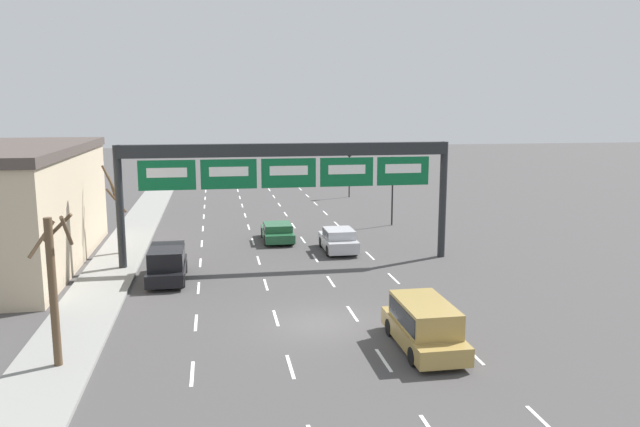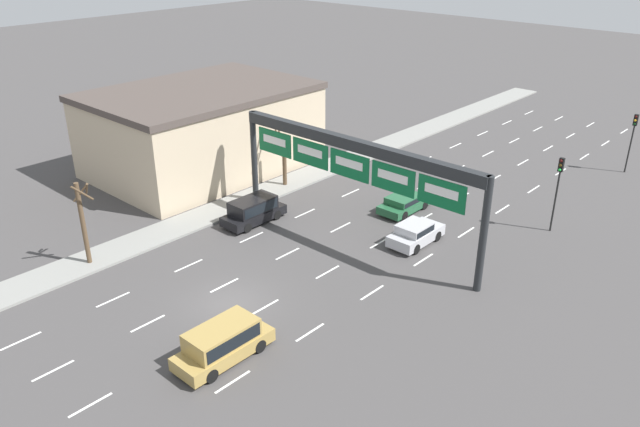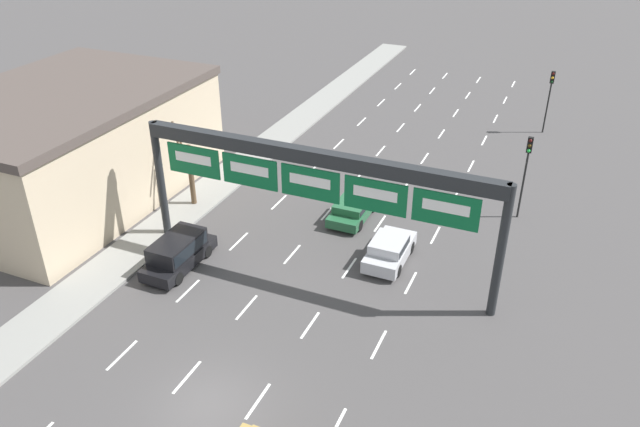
% 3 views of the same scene
% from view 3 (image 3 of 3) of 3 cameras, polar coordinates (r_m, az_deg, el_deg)
% --- Properties ---
extents(ground_plane, '(220.00, 220.00, 0.00)m').
position_cam_3_polar(ground_plane, '(25.69, -10.18, -16.96)').
color(ground_plane, '#474444').
extents(sidewalk_left, '(2.80, 110.00, 0.15)m').
position_cam_3_polar(sidewalk_left, '(30.98, -25.67, -10.31)').
color(sidewalk_left, gray).
rests_on(sidewalk_left, ground_plane).
extents(lane_dashes, '(10.02, 67.00, 0.01)m').
position_cam_3_polar(lane_dashes, '(35.02, 1.64, -2.27)').
color(lane_dashes, white).
rests_on(lane_dashes, ground_plane).
extents(sign_gantry, '(18.52, 0.70, 6.76)m').
position_cam_3_polar(sign_gantry, '(29.56, -0.69, 3.73)').
color(sign_gantry, '#232628').
rests_on(sign_gantry, ground_plane).
extents(building_near, '(11.99, 17.11, 6.68)m').
position_cam_3_polar(building_near, '(41.33, -22.17, 5.84)').
color(building_near, '#C6B293').
rests_on(building_near, ground_plane).
extents(car_green, '(1.92, 4.12, 1.21)m').
position_cam_3_polar(car_green, '(36.67, 3.00, 0.45)').
color(car_green, '#235B38').
rests_on(car_green, ground_plane).
extents(car_silver, '(1.87, 3.98, 1.42)m').
position_cam_3_polar(car_silver, '(32.85, 6.36, -3.26)').
color(car_silver, '#B7B7BC').
rests_on(car_silver, ground_plane).
extents(suv_black, '(1.86, 4.52, 1.73)m').
position_cam_3_polar(suv_black, '(32.95, -12.85, -3.37)').
color(suv_black, black).
rests_on(suv_black, ground_plane).
extents(traffic_light_near_gantry, '(0.30, 0.35, 5.09)m').
position_cam_3_polar(traffic_light_near_gantry, '(37.33, 18.39, 4.51)').
color(traffic_light_near_gantry, black).
rests_on(traffic_light_near_gantry, ground_plane).
extents(traffic_light_mid_block, '(0.30, 0.35, 4.84)m').
position_cam_3_polar(traffic_light_mid_block, '(50.98, 20.31, 10.58)').
color(traffic_light_mid_block, black).
rests_on(traffic_light_mid_block, ground_plane).
extents(tree_bare_closest, '(1.41, 1.08, 5.26)m').
position_cam_3_polar(tree_bare_closest, '(38.00, -11.92, 4.02)').
color(tree_bare_closest, brown).
rests_on(tree_bare_closest, sidewalk_left).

